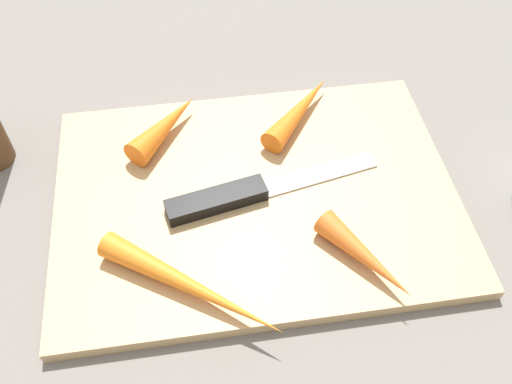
% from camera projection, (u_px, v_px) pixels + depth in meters
% --- Properties ---
extents(ground_plane, '(1.40, 1.40, 0.00)m').
position_uv_depth(ground_plane, '(256.00, 200.00, 0.52)').
color(ground_plane, slate).
extents(cutting_board, '(0.36, 0.26, 0.01)m').
position_uv_depth(cutting_board, '(256.00, 196.00, 0.51)').
color(cutting_board, tan).
rests_on(cutting_board, ground_plane).
extents(knife, '(0.20, 0.06, 0.01)m').
position_uv_depth(knife, '(231.00, 197.00, 0.50)').
color(knife, '#B7B7BC').
rests_on(knife, cutting_board).
extents(carrot_shortest, '(0.08, 0.09, 0.03)m').
position_uv_depth(carrot_shortest, '(165.00, 126.00, 0.54)').
color(carrot_shortest, orange).
rests_on(carrot_shortest, cutting_board).
extents(carrot_longest, '(0.14, 0.12, 0.02)m').
position_uv_depth(carrot_longest, '(190.00, 286.00, 0.44)').
color(carrot_longest, orange).
rests_on(carrot_longest, cutting_board).
extents(carrot_short, '(0.07, 0.09, 0.02)m').
position_uv_depth(carrot_short, '(365.00, 257.00, 0.45)').
color(carrot_short, orange).
rests_on(carrot_short, cutting_board).
extents(carrot_long, '(0.09, 0.10, 0.02)m').
position_uv_depth(carrot_long, '(299.00, 110.00, 0.56)').
color(carrot_long, orange).
rests_on(carrot_long, cutting_board).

